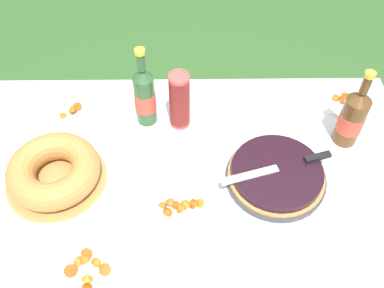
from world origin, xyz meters
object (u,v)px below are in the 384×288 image
object	(u,v)px
bundt_cake	(54,171)
cider_bottle_green	(145,96)
snack_plate_near	(182,208)
snack_plate_far	(351,102)
berry_tart	(276,174)
snack_plate_right	(87,270)
serving_knife	(286,165)
cider_bottle_amber	(352,117)
snack_plate_left	(73,111)
cup_stack	(180,101)

from	to	relation	value
bundt_cake	cider_bottle_green	world-z (taller)	cider_bottle_green
bundt_cake	snack_plate_near	size ratio (longest dim) A/B	1.40
cider_bottle_green	snack_plate_far	xyz separation A→B (m)	(0.77, 0.07, -0.11)
berry_tart	cider_bottle_green	world-z (taller)	cider_bottle_green
berry_tart	snack_plate_right	bearing A→B (deg)	-151.19
serving_knife	snack_plate_far	world-z (taller)	serving_knife
cider_bottle_green	snack_plate_near	distance (m)	0.42
serving_knife	snack_plate_right	world-z (taller)	serving_knife
bundt_cake	cider_bottle_amber	size ratio (longest dim) A/B	1.07
serving_knife	snack_plate_right	xyz separation A→B (m)	(-0.60, -0.32, -0.05)
serving_knife	cider_bottle_amber	size ratio (longest dim) A/B	1.20
bundt_cake	cider_bottle_green	size ratio (longest dim) A/B	1.03
serving_knife	bundt_cake	xyz separation A→B (m)	(-0.74, -0.00, -0.02)
berry_tart	snack_plate_far	distance (m)	0.48
berry_tart	snack_plate_right	world-z (taller)	berry_tart
cider_bottle_green	snack_plate_far	bearing A→B (deg)	5.12
bundt_cake	snack_plate_left	world-z (taller)	bundt_cake
berry_tart	snack_plate_near	size ratio (longest dim) A/B	1.39
bundt_cake	snack_plate_near	bearing A→B (deg)	-16.33
cup_stack	snack_plate_near	world-z (taller)	cup_stack
bundt_cake	snack_plate_right	xyz separation A→B (m)	(0.15, -0.32, -0.04)
berry_tart	cider_bottle_amber	bearing A→B (deg)	32.55
bundt_cake	cider_bottle_green	xyz separation A→B (m)	(0.28, 0.27, 0.07)
cider_bottle_amber	snack_plate_near	world-z (taller)	cider_bottle_amber
cider_bottle_amber	snack_plate_right	distance (m)	0.97
cup_stack	cider_bottle_green	world-z (taller)	cider_bottle_green
snack_plate_right	snack_plate_far	xyz separation A→B (m)	(0.90, 0.66, 0.00)
snack_plate_near	snack_plate_far	bearing A→B (deg)	35.68
serving_knife	snack_plate_near	bearing A→B (deg)	3.89
serving_knife	snack_plate_left	world-z (taller)	serving_knife
berry_tart	snack_plate_far	bearing A→B (deg)	45.75
bundt_cake	snack_plate_right	size ratio (longest dim) A/B	1.59
berry_tart	bundt_cake	xyz separation A→B (m)	(-0.71, 0.01, 0.02)
cider_bottle_amber	snack_plate_far	xyz separation A→B (m)	(0.07, 0.17, -0.10)
berry_tart	bundt_cake	bearing A→B (deg)	179.58
snack_plate_left	snack_plate_far	world-z (taller)	snack_plate_far
cider_bottle_amber	snack_plate_left	distance (m)	0.99
cup_stack	cider_bottle_amber	distance (m)	0.59
bundt_cake	snack_plate_far	distance (m)	1.10
bundt_cake	berry_tart	bearing A→B (deg)	-0.42
serving_knife	cup_stack	bearing A→B (deg)	-52.34
cider_bottle_amber	snack_plate_left	bearing A→B (deg)	171.78
serving_knife	cider_bottle_amber	distance (m)	0.29
cup_stack	berry_tart	bearing A→B (deg)	-39.15
serving_knife	cup_stack	size ratio (longest dim) A/B	1.61
snack_plate_right	snack_plate_far	size ratio (longest dim) A/B	1.00
snack_plate_far	berry_tart	bearing A→B (deg)	-134.25
cider_bottle_green	snack_plate_near	bearing A→B (deg)	-71.55
berry_tart	snack_plate_near	bearing A→B (deg)	-159.27
cup_stack	cider_bottle_amber	world-z (taller)	cider_bottle_amber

